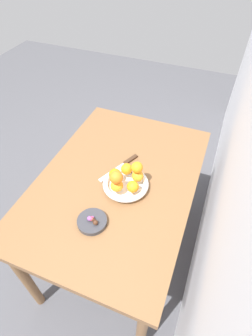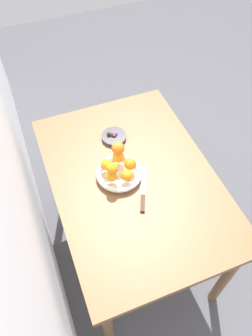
% 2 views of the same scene
% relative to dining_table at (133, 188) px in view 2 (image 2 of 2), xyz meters
% --- Properties ---
extents(ground_plane, '(6.00, 6.00, 0.00)m').
position_rel_dining_table_xyz_m(ground_plane, '(0.00, 0.00, -0.65)').
color(ground_plane, '#4C4C51').
extents(dining_table, '(1.10, 0.76, 0.74)m').
position_rel_dining_table_xyz_m(dining_table, '(0.00, 0.00, 0.00)').
color(dining_table, brown).
rests_on(dining_table, ground_plane).
extents(fruit_bowl, '(0.22, 0.22, 0.04)m').
position_rel_dining_table_xyz_m(fruit_bowl, '(0.03, 0.06, 0.11)').
color(fruit_bowl, white).
rests_on(fruit_bowl, dining_table).
extents(candy_dish, '(0.13, 0.13, 0.02)m').
position_rel_dining_table_xyz_m(candy_dish, '(0.27, 0.00, 0.10)').
color(candy_dish, '#333338').
rests_on(candy_dish, dining_table).
extents(orange_0, '(0.06, 0.06, 0.06)m').
position_rel_dining_table_xyz_m(orange_0, '(0.09, 0.04, 0.16)').
color(orange_0, orange).
rests_on(orange_0, fruit_bowl).
extents(orange_1, '(0.06, 0.06, 0.06)m').
position_rel_dining_table_xyz_m(orange_1, '(0.07, 0.11, 0.16)').
color(orange_1, orange).
rests_on(orange_1, fruit_bowl).
extents(orange_2, '(0.06, 0.06, 0.06)m').
position_rel_dining_table_xyz_m(orange_2, '(-0.00, 0.11, 0.16)').
color(orange_2, orange).
rests_on(orange_2, fruit_bowl).
extents(orange_3, '(0.06, 0.06, 0.06)m').
position_rel_dining_table_xyz_m(orange_3, '(-0.02, 0.04, 0.16)').
color(orange_3, orange).
rests_on(orange_3, fruit_bowl).
extents(orange_4, '(0.06, 0.06, 0.06)m').
position_rel_dining_table_xyz_m(orange_4, '(0.03, 0.01, 0.16)').
color(orange_4, orange).
rests_on(orange_4, fruit_bowl).
extents(orange_5, '(0.05, 0.05, 0.05)m').
position_rel_dining_table_xyz_m(orange_5, '(0.00, 0.10, 0.21)').
color(orange_5, orange).
rests_on(orange_5, orange_2).
extents(orange_6, '(0.06, 0.06, 0.06)m').
position_rel_dining_table_xyz_m(orange_6, '(0.10, 0.04, 0.22)').
color(orange_6, orange).
rests_on(orange_6, orange_0).
extents(candy_ball_0, '(0.02, 0.02, 0.02)m').
position_rel_dining_table_xyz_m(candy_ball_0, '(0.28, 0.02, 0.12)').
color(candy_ball_0, '#472819').
rests_on(candy_ball_0, candy_dish).
extents(candy_ball_1, '(0.02, 0.02, 0.02)m').
position_rel_dining_table_xyz_m(candy_ball_1, '(0.27, 0.00, 0.12)').
color(candy_ball_1, '#8C4C99').
rests_on(candy_ball_1, candy_dish).
extents(candy_ball_2, '(0.02, 0.02, 0.02)m').
position_rel_dining_table_xyz_m(candy_ball_2, '(0.27, 0.00, 0.12)').
color(candy_ball_2, '#C6384C').
rests_on(candy_ball_2, candy_dish).
extents(candy_ball_3, '(0.02, 0.02, 0.02)m').
position_rel_dining_table_xyz_m(candy_ball_3, '(0.27, 0.01, 0.12)').
color(candy_ball_3, '#472819').
rests_on(candy_ball_3, candy_dish).
extents(candy_ball_4, '(0.02, 0.02, 0.02)m').
position_rel_dining_table_xyz_m(candy_ball_4, '(0.27, 0.01, 0.12)').
color(candy_ball_4, '#472819').
rests_on(candy_ball_4, candy_dish).
extents(candy_ball_5, '(0.02, 0.02, 0.02)m').
position_rel_dining_table_xyz_m(candy_ball_5, '(0.28, -0.01, 0.12)').
color(candy_ball_5, '#8C4C99').
rests_on(candy_ball_5, candy_dish).
extents(knife, '(0.25, 0.13, 0.01)m').
position_rel_dining_table_xyz_m(knife, '(-0.09, -0.01, 0.09)').
color(knife, '#3F2819').
rests_on(knife, dining_table).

